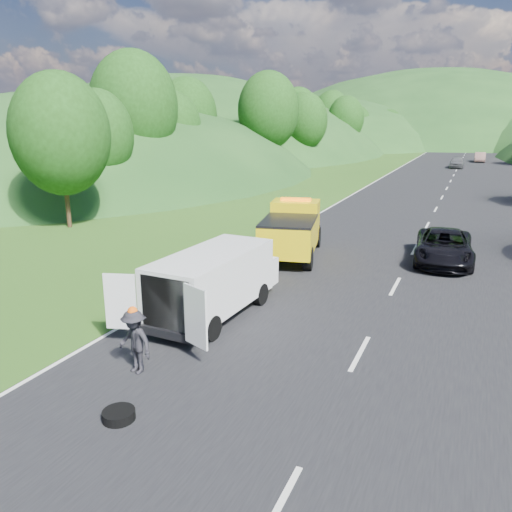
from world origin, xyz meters
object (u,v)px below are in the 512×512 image
at_px(tow_truck, 292,230).
at_px(passing_suv, 442,263).
at_px(white_van, 215,280).
at_px(spare_tire, 119,420).
at_px(child, 203,310).
at_px(worker, 137,372).
at_px(woman, 221,286).
at_px(suitcase, 175,279).

distance_m(tow_truck, passing_suv, 6.65).
bearing_deg(white_van, spare_tire, -78.73).
bearing_deg(spare_tire, child, 103.68).
relative_size(tow_truck, spare_tire, 9.08).
bearing_deg(worker, woman, 112.87).
distance_m(tow_truck, suitcase, 6.42).
height_order(woman, suitcase, woman).
bearing_deg(passing_suv, woman, -141.95).
height_order(woman, child, woman).
height_order(white_van, woman, white_van).
distance_m(tow_truck, child, 7.50).
bearing_deg(child, worker, -69.53).
relative_size(spare_tire, passing_suv, 0.13).
bearing_deg(tow_truck, passing_suv, 2.42).
bearing_deg(woman, tow_truck, -29.30).
height_order(white_van, child, white_van).
bearing_deg(worker, white_van, 102.45).
relative_size(child, spare_tire, 1.48).
distance_m(suitcase, passing_suv, 11.57).
relative_size(suitcase, passing_suv, 0.12).
bearing_deg(passing_suv, spare_tire, -113.09).
relative_size(white_van, spare_tire, 8.88).
xyz_separation_m(child, worker, (0.59, -4.32, 0.00)).
xyz_separation_m(suitcase, spare_tire, (3.56, -7.65, -0.31)).
height_order(child, suitcase, suitcase).
bearing_deg(passing_suv, worker, -118.71).
relative_size(tow_truck, worker, 3.81).
distance_m(child, spare_tire, 6.30).
bearing_deg(white_van, tow_truck, 94.22).
distance_m(suitcase, spare_tire, 8.45).
height_order(child, worker, worker).
distance_m(white_van, suitcase, 3.36).
relative_size(tow_truck, white_van, 1.02).
height_order(suitcase, spare_tire, suitcase).
bearing_deg(child, suitcase, 156.21).
bearing_deg(worker, passing_suv, 78.00).
relative_size(tow_truck, suitcase, 9.93).
distance_m(spare_tire, passing_suv, 16.03).
relative_size(woman, child, 1.79).
xyz_separation_m(woman, suitcase, (-1.46, -0.87, 0.31)).
xyz_separation_m(child, suitcase, (-2.07, 1.53, 0.31)).
bearing_deg(passing_suv, white_van, -127.33).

